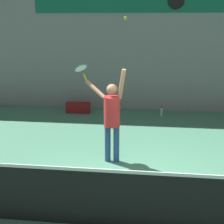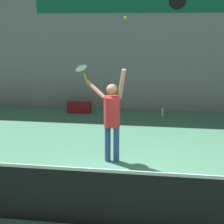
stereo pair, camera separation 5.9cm
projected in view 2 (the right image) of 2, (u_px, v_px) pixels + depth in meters
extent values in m
plane|color=#4C8C6B|center=(134.00, 192.00, 5.68)|extent=(18.00, 18.00, 0.00)
cube|color=gray|center=(146.00, 37.00, 10.41)|extent=(18.00, 0.10, 5.00)
cube|color=#146B4C|center=(147.00, 1.00, 10.03)|extent=(7.43, 0.02, 0.72)
cylinder|color=black|center=(177.00, 1.00, 9.90)|extent=(0.49, 0.02, 0.49)
torus|color=black|center=(177.00, 1.00, 9.90)|extent=(0.54, 0.05, 0.54)
cube|color=black|center=(130.00, 202.00, 4.55)|extent=(8.50, 0.01, 0.91)
cube|color=white|center=(131.00, 172.00, 4.42)|extent=(8.50, 0.02, 0.05)
cylinder|color=#2D4C7F|center=(108.00, 143.00, 6.85)|extent=(0.13, 0.13, 0.83)
cylinder|color=#2D4C7F|center=(116.00, 144.00, 6.83)|extent=(0.13, 0.13, 0.83)
cylinder|color=red|center=(112.00, 111.00, 6.64)|extent=(0.35, 0.35, 0.65)
sphere|color=tan|center=(112.00, 90.00, 6.50)|extent=(0.23, 0.23, 0.23)
cylinder|color=tan|center=(122.00, 84.00, 6.41)|extent=(0.22, 0.20, 0.64)
cylinder|color=tan|center=(96.00, 90.00, 6.74)|extent=(0.53, 0.46, 0.35)
cylinder|color=yellow|center=(86.00, 78.00, 6.93)|extent=(0.14, 0.13, 0.18)
torus|color=#1E51A5|center=(81.00, 68.00, 7.00)|extent=(0.41, 0.41, 0.22)
cylinder|color=beige|center=(81.00, 68.00, 7.00)|extent=(0.35, 0.35, 0.18)
sphere|color=#CCDB2D|center=(126.00, 18.00, 5.92)|extent=(0.07, 0.07, 0.07)
cylinder|color=silver|center=(162.00, 112.00, 10.26)|extent=(0.07, 0.07, 0.28)
cylinder|color=black|center=(163.00, 107.00, 10.22)|extent=(0.04, 0.04, 0.04)
cube|color=maroon|center=(79.00, 107.00, 10.65)|extent=(0.81, 0.26, 0.36)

